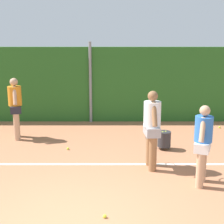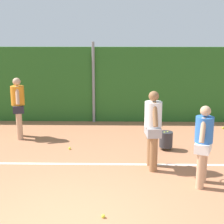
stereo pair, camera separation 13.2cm
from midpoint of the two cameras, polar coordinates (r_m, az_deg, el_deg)
The scene contains 11 objects.
ground_plane at distance 7.57m, azimuth -5.24°, elevation -10.97°, with size 31.87×31.87×0.00m, color #B2704C.
hedge_fence_backdrop at distance 11.97m, azimuth -2.78°, elevation 4.67°, with size 20.72×0.25×2.64m, color #286023.
fence_post_center at distance 11.79m, azimuth -2.84°, elevation 4.98°, with size 0.10×0.10×2.82m, color gray.
court_baseline_paint at distance 8.27m, azimuth -4.66°, elevation -8.77°, with size 15.14×0.10×0.01m, color white.
player_foreground_near at distance 7.12m, azimuth 15.78°, elevation -4.86°, with size 0.46×0.76×1.70m.
player_midcourt at distance 7.76m, azimuth 7.43°, elevation -2.34°, with size 0.39×0.83×1.84m.
player_backcourt_far at distance 10.37m, azimuth -15.29°, elevation 1.23°, with size 0.45×0.74×1.83m.
ball_hopper at distance 9.27m, azimuth 9.55°, elevation -4.59°, with size 0.36×0.36×0.51m.
tennis_ball_2 at distance 6.04m, azimuth -0.84°, elevation -17.25°, with size 0.07×0.07×0.07m, color #CCDB33.
tennis_ball_3 at distance 9.29m, azimuth -6.79°, elevation -6.13°, with size 0.07×0.07×0.07m, color #CCDB33.
tennis_ball_7 at distance 11.78m, azimuth 18.61°, elevation -2.56°, with size 0.07×0.07×0.07m, color #CCDB33.
Camera 2 is at (0.89, -4.79, 3.10)m, focal length 53.90 mm.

